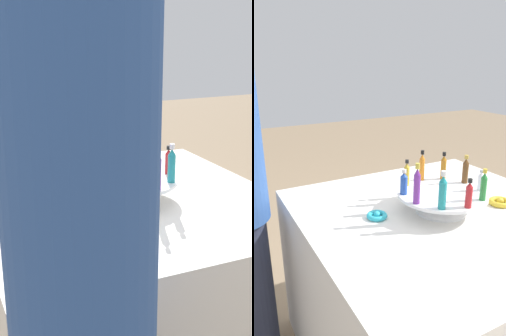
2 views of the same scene
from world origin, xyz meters
TOP-DOWN VIEW (x-y plane):
  - party_table at (0.00, 0.00)m, footprint 1.08×1.08m
  - display_stand at (0.00, 0.00)m, footprint 0.36×0.36m
  - bottle_red at (-0.01, -0.16)m, footprint 0.02×0.02m
  - bottle_green at (0.08, -0.13)m, footprint 0.02×0.02m
  - bottle_clear at (0.14, -0.06)m, footprint 0.02×0.02m
  - bottle_brown at (0.15, 0.04)m, footprint 0.03×0.03m
  - bottle_amber at (0.10, 0.12)m, footprint 0.02×0.02m
  - bottle_orange at (0.01, 0.16)m, footprint 0.02×0.02m
  - bottle_gold at (-0.08, 0.13)m, footprint 0.02×0.02m
  - bottle_blue at (-0.14, 0.06)m, footprint 0.03×0.03m
  - bottle_purple at (-0.15, -0.04)m, footprint 0.02×0.02m
  - bottle_teal at (-0.10, -0.12)m, footprint 0.03×0.03m
  - ribbon_bow_gold at (0.26, -0.07)m, footprint 0.09×0.09m
  - ribbon_bow_teal at (-0.26, 0.07)m, footprint 0.08×0.08m
  - person_figure at (-0.73, 0.42)m, footprint 0.28×0.28m

SIDE VIEW (x-z plane):
  - party_table at x=0.00m, z-range 0.00..0.75m
  - ribbon_bow_teal at x=-0.26m, z-range 0.74..0.77m
  - ribbon_bow_gold at x=0.26m, z-range 0.74..0.77m
  - display_stand at x=0.00m, z-range 0.76..0.84m
  - person_figure at x=-0.73m, z-range 0.01..1.68m
  - bottle_clear at x=0.14m, z-range 0.83..0.91m
  - bottle_blue at x=-0.14m, z-range 0.83..0.93m
  - bottle_red at x=-0.01m, z-range 0.83..0.93m
  - bottle_gold at x=-0.08m, z-range 0.83..0.94m
  - bottle_amber at x=0.10m, z-range 0.82..0.95m
  - bottle_brown at x=0.15m, z-range 0.82..0.95m
  - bottle_green at x=0.08m, z-range 0.82..0.95m
  - bottle_orange at x=0.01m, z-range 0.82..0.96m
  - bottle_teal at x=-0.10m, z-range 0.82..0.96m
  - bottle_purple at x=-0.15m, z-range 0.82..0.98m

